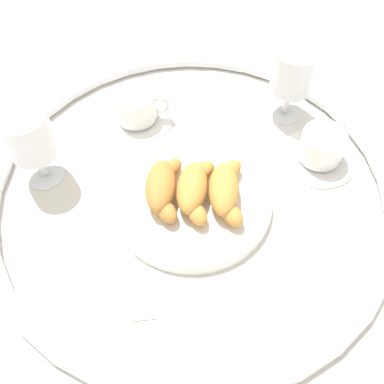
{
  "coord_description": "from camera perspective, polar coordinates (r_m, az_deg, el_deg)",
  "views": [
    {
      "loc": [
        0.43,
        -0.1,
        0.6
      ],
      "look_at": [
        0.03,
        -0.01,
        0.03
      ],
      "focal_mm": 41.25,
      "sensor_mm": 36.0,
      "label": 1
    }
  ],
  "objects": [
    {
      "name": "juice_glass_right",
      "position": [
        0.74,
        -20.24,
        6.48
      ],
      "size": [
        0.08,
        0.08,
        0.14
      ],
      "color": "white",
      "rests_on": "ground_plane"
    },
    {
      "name": "croissant_large",
      "position": [
        0.7,
        -3.83,
        0.68
      ],
      "size": [
        0.13,
        0.09,
        0.04
      ],
      "color": "#BC7A38",
      "rests_on": "pastry_plate"
    },
    {
      "name": "ground_plane",
      "position": [
        0.74,
        -0.08,
        0.3
      ],
      "size": [
        2.2,
        2.2,
        0.0
      ],
      "primitive_type": "plane",
      "color": "silver"
    },
    {
      "name": "juice_glass_left",
      "position": [
        0.82,
        12.95,
        14.75
      ],
      "size": [
        0.08,
        0.08,
        0.14
      ],
      "color": "white",
      "rests_on": "ground_plane"
    },
    {
      "name": "coffee_cup_far",
      "position": [
        0.8,
        16.37,
        5.42
      ],
      "size": [
        0.14,
        0.14,
        0.06
      ],
      "color": "white",
      "rests_on": "ground_plane"
    },
    {
      "name": "sugar_packet",
      "position": [
        0.65,
        -6.38,
        -13.99
      ],
      "size": [
        0.05,
        0.04,
        0.01
      ],
      "primitive_type": "cube",
      "rotation": [
        0.0,
        0.0,
        -0.11
      ],
      "color": "white",
      "rests_on": "ground_plane"
    },
    {
      "name": "coffee_cup_near",
      "position": [
        0.84,
        -7.17,
        10.53
      ],
      "size": [
        0.14,
        0.14,
        0.06
      ],
      "color": "white",
      "rests_on": "ground_plane"
    },
    {
      "name": "croissant_extra",
      "position": [
        0.7,
        4.38,
        0.26
      ],
      "size": [
        0.13,
        0.09,
        0.04
      ],
      "color": "#CC893D",
      "rests_on": "pastry_plate"
    },
    {
      "name": "croissant_small",
      "position": [
        0.7,
        0.26,
        0.46
      ],
      "size": [
        0.13,
        0.09,
        0.04
      ],
      "color": "#CC893D",
      "rests_on": "pastry_plate"
    },
    {
      "name": "pastry_plate",
      "position": [
        0.72,
        0.0,
        -0.88
      ],
      "size": [
        0.26,
        0.26,
        0.02
      ],
      "color": "white",
      "rests_on": "ground_plane"
    },
    {
      "name": "table_chrome_rim",
      "position": [
        0.73,
        -0.08,
        0.85
      ],
      "size": [
        0.67,
        0.67,
        0.02
      ],
      "primitive_type": "torus",
      "color": "silver",
      "rests_on": "ground_plane"
    }
  ]
}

